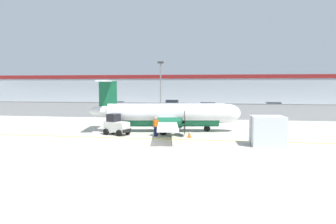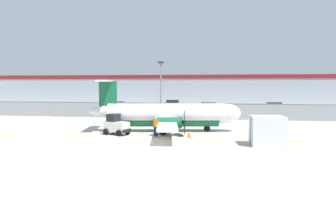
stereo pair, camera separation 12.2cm
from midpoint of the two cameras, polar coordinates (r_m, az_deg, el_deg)
ground_plane at (r=27.41m, az=-2.33°, el=-4.68°), size 140.00×140.00×0.01m
perimeter_fence at (r=42.97m, az=1.94°, el=0.30°), size 98.00×0.10×2.10m
parking_lot_strip at (r=54.44m, az=3.48°, el=0.15°), size 98.00×17.00×0.12m
background_building at (r=72.68m, az=4.96°, el=3.86°), size 91.00×8.10×6.50m
commuter_airplane at (r=31.39m, az=0.07°, el=-0.51°), size 14.60×16.04×4.92m
baggage_tug at (r=29.87m, az=-9.12°, el=-2.30°), size 2.57×2.04×1.88m
ground_crew_worker at (r=28.59m, az=-2.25°, el=-2.36°), size 0.54×0.44×1.70m
cargo_container at (r=25.45m, az=16.80°, el=-3.14°), size 2.56×2.19×2.20m
traffic_cone_near_left at (r=28.08m, az=3.61°, el=-3.82°), size 0.36×0.36×0.64m
traffic_cone_near_right at (r=34.79m, az=-6.95°, el=-2.15°), size 0.36×0.36×0.64m
parked_car_0 at (r=54.91m, az=-8.97°, el=1.01°), size 4.24×2.08×1.58m
parked_car_1 at (r=59.43m, az=0.78°, el=1.36°), size 4.25×2.10×1.58m
parked_car_2 at (r=51.74m, az=6.77°, el=0.80°), size 4.30×2.22×1.58m
parked_car_3 at (r=54.41m, az=17.93°, el=0.80°), size 4.23×2.07×1.58m
apron_light_pole at (r=39.83m, az=-1.38°, el=4.52°), size 0.70×0.30×7.27m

